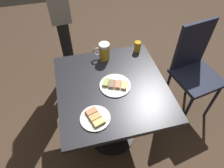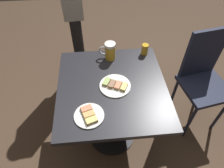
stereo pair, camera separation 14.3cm
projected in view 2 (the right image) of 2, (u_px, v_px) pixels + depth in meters
The scene contains 8 objects.
ground_plane at pixel (112, 134), 1.99m from camera, with size 6.00×6.00×0.00m, color #4C3828.
cafe_table at pixel (112, 98), 1.55m from camera, with size 0.82×0.79×0.72m.
plate_near at pixel (89, 115), 1.27m from camera, with size 0.19×0.19×0.03m.
plate_far at pixel (115, 85), 1.44m from camera, with size 0.23×0.23×0.03m.
beer_mug at pixel (110, 51), 1.60m from camera, with size 0.09×0.14×0.15m.
beer_glass_small at pixel (145, 49), 1.66m from camera, with size 0.05×0.05×0.09m, color gold.
cafe_chair at pixel (203, 76), 1.73m from camera, with size 0.44×0.44×0.97m.
patron_standing at pixel (72, 2), 1.87m from camera, with size 0.33×0.20×1.60m.
Camera 2 is at (-0.95, 0.09, 1.81)m, focal length 32.07 mm.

